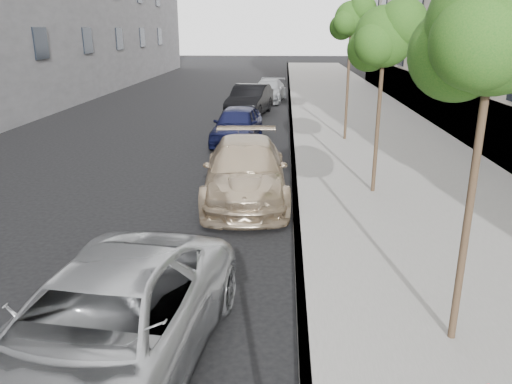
# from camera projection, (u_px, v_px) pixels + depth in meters

# --- Properties ---
(sidewalk) EXTENTS (6.40, 72.00, 0.14)m
(sidewalk) POSITION_uv_depth(u_px,v_px,m) (345.00, 105.00, 28.15)
(sidewalk) COLOR gray
(sidewalk) RESTS_ON ground
(curb) EXTENTS (0.15, 72.00, 0.14)m
(curb) POSITION_uv_depth(u_px,v_px,m) (290.00, 105.00, 28.32)
(curb) COLOR #9E9B93
(curb) RESTS_ON ground
(tree_near) EXTENTS (1.84, 1.64, 4.95)m
(tree_near) POSITION_uv_depth(u_px,v_px,m) (497.00, 27.00, 5.58)
(tree_near) COLOR #38281C
(tree_near) RESTS_ON sidewalk
(tree_mid) EXTENTS (1.76, 1.56, 4.72)m
(tree_mid) POSITION_uv_depth(u_px,v_px,m) (386.00, 36.00, 11.81)
(tree_mid) COLOR #38281C
(tree_mid) RESTS_ON sidewalk
(tree_far) EXTENTS (1.59, 1.39, 5.16)m
(tree_far) POSITION_uv_depth(u_px,v_px,m) (352.00, 19.00, 17.81)
(tree_far) COLOR #38281C
(tree_far) RESTS_ON sidewalk
(minivan) EXTENTS (2.92, 5.33, 1.41)m
(minivan) POSITION_uv_depth(u_px,v_px,m) (103.00, 331.00, 5.98)
(minivan) COLOR #B7B9BC
(minivan) RESTS_ON ground
(suv) EXTENTS (2.39, 5.19, 1.47)m
(suv) POSITION_uv_depth(u_px,v_px,m) (246.00, 170.00, 12.68)
(suv) COLOR tan
(suv) RESTS_ON ground
(sedan_blue) EXTENTS (1.92, 4.18, 1.39)m
(sedan_blue) POSITION_uv_depth(u_px,v_px,m) (237.00, 125.00, 18.95)
(sedan_blue) COLOR #101337
(sedan_blue) RESTS_ON ground
(sedan_black) EXTENTS (2.27, 4.78, 1.51)m
(sedan_black) POSITION_uv_depth(u_px,v_px,m) (250.00, 100.00, 25.01)
(sedan_black) COLOR black
(sedan_black) RESTS_ON ground
(sedan_rear) EXTENTS (2.26, 4.56, 1.27)m
(sedan_rear) POSITION_uv_depth(u_px,v_px,m) (269.00, 91.00, 29.84)
(sedan_rear) COLOR #A1A4A9
(sedan_rear) RESTS_ON ground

